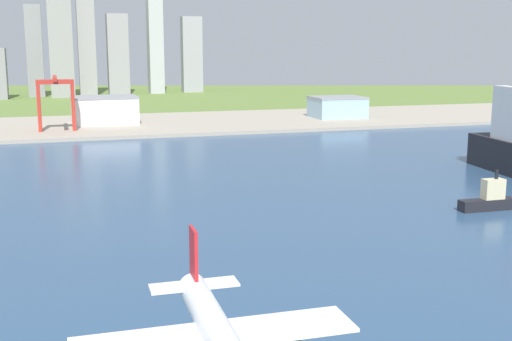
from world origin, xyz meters
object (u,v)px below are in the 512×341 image
Objects in this scene: tugboat_small at (489,199)px; warehouse_annex at (337,107)px; port_crane_red at (55,91)px; warehouse_main at (105,110)px; airplane_landing at (220,339)px.

warehouse_annex reaches higher than tugboat_small.
warehouse_annex is at bearing 6.49° from port_crane_red.
port_crane_red is at bearing -133.64° from warehouse_main.
port_crane_red is at bearing -173.51° from warehouse_annex.
tugboat_small is 295.74m from warehouse_annex.
warehouse_main is (16.14, 420.18, -10.08)m from airplane_landing.
airplane_landing is at bearing -87.32° from port_crane_red.
warehouse_main reaches higher than warehouse_annex.
port_crane_red is (-17.99, 384.39, 6.67)m from airplane_landing.
tugboat_small is 0.54× the size of port_crane_red.
warehouse_main is at bearing 111.03° from tugboat_small.
airplane_landing is 384.87m from port_crane_red.
port_crane_red is 219.21m from warehouse_annex.
tugboat_small is at bearing -103.30° from warehouse_annex.
airplane_landing is at bearing -115.94° from warehouse_annex.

